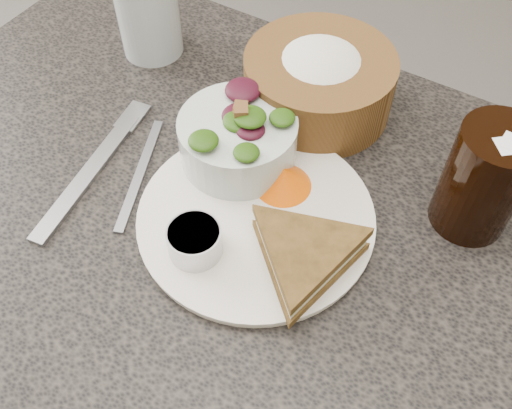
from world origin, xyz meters
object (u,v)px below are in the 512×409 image
at_px(dinner_plate, 256,218).
at_px(water_glass, 147,10).
at_px(dressing_ramekin, 195,241).
at_px(sandwich, 304,256).
at_px(salad_bowl, 238,133).
at_px(dining_table, 244,364).
at_px(bread_basket, 319,75).
at_px(cola_glass, 486,176).

height_order(dinner_plate, water_glass, water_glass).
bearing_deg(dressing_ramekin, sandwich, 21.50).
bearing_deg(dinner_plate, salad_bowl, 134.70).
height_order(dining_table, water_glass, water_glass).
height_order(dining_table, salad_bowl, salad_bowl).
xyz_separation_m(sandwich, bread_basket, (-0.10, 0.23, 0.02)).
distance_m(dining_table, dressing_ramekin, 0.41).
bearing_deg(cola_glass, bread_basket, 162.53).
bearing_deg(dining_table, cola_glass, 36.65).
relative_size(salad_bowl, cola_glass, 0.96).
height_order(sandwich, water_glass, water_glass).
bearing_deg(salad_bowl, water_glass, 151.28).
height_order(dining_table, cola_glass, cola_glass).
height_order(dinner_plate, bread_basket, bread_basket).
height_order(dinner_plate, cola_glass, cola_glass).
distance_m(dining_table, sandwich, 0.41).
relative_size(sandwich, bread_basket, 0.77).
distance_m(sandwich, bread_basket, 0.25).
bearing_deg(dining_table, bread_basket, 95.21).
bearing_deg(bread_basket, dressing_ramekin, -90.57).
xyz_separation_m(sandwich, dressing_ramekin, (-0.11, -0.04, -0.00)).
distance_m(sandwich, dressing_ramekin, 0.11).
distance_m(dressing_ramekin, water_glass, 0.36).
distance_m(cola_glass, water_glass, 0.48).
bearing_deg(dinner_plate, dining_table, -104.91).
bearing_deg(dressing_ramekin, water_glass, 134.59).
xyz_separation_m(sandwich, water_glass, (-0.36, 0.21, 0.03)).
bearing_deg(dressing_ramekin, cola_glass, 40.90).
height_order(dinner_plate, dressing_ramekin, dressing_ramekin).
bearing_deg(cola_glass, salad_bowl, -166.36).
xyz_separation_m(salad_bowl, bread_basket, (0.03, 0.13, 0.00)).
xyz_separation_m(sandwich, salad_bowl, (-0.14, 0.09, 0.02)).
relative_size(sandwich, salad_bowl, 1.07).
height_order(cola_glass, water_glass, cola_glass).
xyz_separation_m(dining_table, cola_glass, (0.20, 0.15, 0.45)).
bearing_deg(water_glass, cola_glass, -6.76).
distance_m(bread_basket, water_glass, 0.25).
relative_size(dining_table, dinner_plate, 3.88).
bearing_deg(cola_glass, dining_table, -143.35).
distance_m(dining_table, salad_bowl, 0.44).
xyz_separation_m(dressing_ramekin, water_glass, (-0.25, 0.25, 0.04)).
distance_m(dinner_plate, salad_bowl, 0.10).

